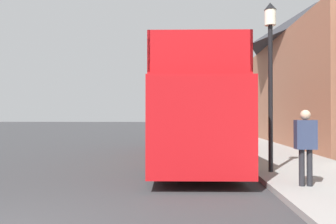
# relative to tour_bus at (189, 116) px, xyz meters

# --- Properties ---
(ground_plane) EXTENTS (144.00, 144.00, 0.00)m
(ground_plane) POSITION_rel_tour_bus_xyz_m (-3.21, 11.91, -1.76)
(ground_plane) COLOR #333335
(sidewalk) EXTENTS (3.50, 108.00, 0.14)m
(sidewalk) POSITION_rel_tour_bus_xyz_m (3.57, 8.91, -1.69)
(sidewalk) COLOR gray
(sidewalk) RESTS_ON ground_plane
(brick_terrace_rear) EXTENTS (6.00, 18.14, 9.14)m
(brick_terrace_rear) POSITION_rel_tour_bus_xyz_m (8.32, 8.41, 2.81)
(brick_terrace_rear) COLOR #9E664C
(brick_terrace_rear) RESTS_ON ground_plane
(tour_bus) EXTENTS (2.95, 11.54, 3.84)m
(tour_bus) POSITION_rel_tour_bus_xyz_m (0.00, 0.00, 0.00)
(tour_bus) COLOR red
(tour_bus) RESTS_ON ground_plane
(parked_car_ahead_of_bus) EXTENTS (1.88, 4.39, 1.42)m
(parked_car_ahead_of_bus) POSITION_rel_tour_bus_xyz_m (0.73, 8.87, -1.10)
(parked_car_ahead_of_bus) COLOR navy
(parked_car_ahead_of_bus) RESTS_ON ground_plane
(pedestrian_second) EXTENTS (0.46, 0.25, 1.76)m
(pedestrian_second) POSITION_rel_tour_bus_xyz_m (2.62, -5.54, -0.56)
(pedestrian_second) COLOR #232328
(pedestrian_second) RESTS_ON sidewalk
(lamp_post_nearest) EXTENTS (0.35, 0.35, 4.94)m
(lamp_post_nearest) POSITION_rel_tour_bus_xyz_m (2.32, -3.61, 1.77)
(lamp_post_nearest) COLOR black
(lamp_post_nearest) RESTS_ON sidewalk
(lamp_post_second) EXTENTS (0.35, 0.35, 4.98)m
(lamp_post_second) POSITION_rel_tour_bus_xyz_m (2.21, 4.40, 1.79)
(lamp_post_second) COLOR black
(lamp_post_second) RESTS_ON sidewalk
(lamp_post_third) EXTENTS (0.35, 0.35, 4.27)m
(lamp_post_third) POSITION_rel_tour_bus_xyz_m (2.19, 12.42, 1.36)
(lamp_post_third) COLOR black
(lamp_post_third) RESTS_ON sidewalk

